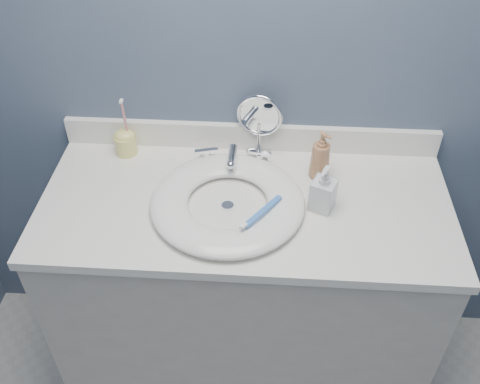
# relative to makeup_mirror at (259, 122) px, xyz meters

# --- Properties ---
(back_wall) EXTENTS (2.20, 0.02, 2.40)m
(back_wall) POSITION_rel_makeup_mirror_xyz_m (-0.03, 0.03, 0.20)
(back_wall) COLOR #48576D
(back_wall) RESTS_ON ground
(vanity_cabinet) EXTENTS (1.20, 0.55, 0.85)m
(vanity_cabinet) POSITION_rel_makeup_mirror_xyz_m (-0.03, -0.24, -0.57)
(vanity_cabinet) COLOR beige
(vanity_cabinet) RESTS_ON ground
(countertop) EXTENTS (1.22, 0.57, 0.03)m
(countertop) POSITION_rel_makeup_mirror_xyz_m (-0.03, -0.24, -0.13)
(countertop) COLOR white
(countertop) RESTS_ON vanity_cabinet
(backsplash) EXTENTS (1.22, 0.02, 0.09)m
(backsplash) POSITION_rel_makeup_mirror_xyz_m (-0.03, 0.02, -0.07)
(backsplash) COLOR white
(backsplash) RESTS_ON countertop
(basin) EXTENTS (0.45, 0.45, 0.04)m
(basin) POSITION_rel_makeup_mirror_xyz_m (-0.08, -0.27, -0.10)
(basin) COLOR white
(basin) RESTS_ON countertop
(drain) EXTENTS (0.04, 0.04, 0.01)m
(drain) POSITION_rel_makeup_mirror_xyz_m (-0.08, -0.27, -0.11)
(drain) COLOR silver
(drain) RESTS_ON countertop
(faucet) EXTENTS (0.25, 0.13, 0.07)m
(faucet) POSITION_rel_makeup_mirror_xyz_m (-0.08, -0.07, -0.09)
(faucet) COLOR silver
(faucet) RESTS_ON countertop
(makeup_mirror) EXTENTS (0.15, 0.08, 0.22)m
(makeup_mirror) POSITION_rel_makeup_mirror_xyz_m (0.00, 0.00, 0.00)
(makeup_mirror) COLOR silver
(makeup_mirror) RESTS_ON countertop
(soap_bottle_amber) EXTENTS (0.09, 0.09, 0.16)m
(soap_bottle_amber) POSITION_rel_makeup_mirror_xyz_m (0.19, -0.11, -0.04)
(soap_bottle_amber) COLOR #AA744D
(soap_bottle_amber) RESTS_ON countertop
(soap_bottle_clear) EXTENTS (0.09, 0.09, 0.15)m
(soap_bottle_clear) POSITION_rel_makeup_mirror_xyz_m (0.19, -0.25, -0.05)
(soap_bottle_clear) COLOR silver
(soap_bottle_clear) RESTS_ON countertop
(toothbrush_holder) EXTENTS (0.07, 0.07, 0.20)m
(toothbrush_holder) POSITION_rel_makeup_mirror_xyz_m (-0.43, -0.03, -0.07)
(toothbrush_holder) COLOR #EFE777
(toothbrush_holder) RESTS_ON countertop
(toothbrush_lying) EXTENTS (0.11, 0.15, 0.02)m
(toothbrush_lying) POSITION_rel_makeup_mirror_xyz_m (0.02, -0.33, -0.07)
(toothbrush_lying) COLOR #3A76D0
(toothbrush_lying) RESTS_ON basin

